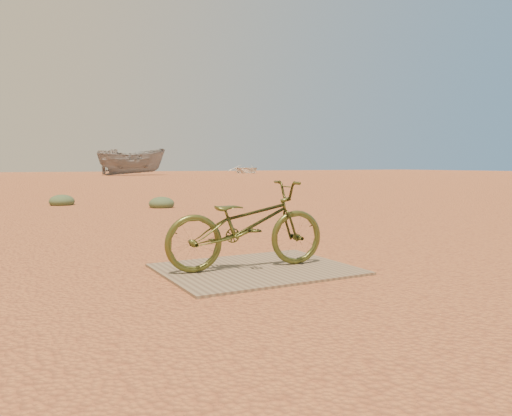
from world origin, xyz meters
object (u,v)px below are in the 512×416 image
boat_mid_right (132,162)px  bicycle (247,225)px  plywood_board (256,269)px  boat_far_right (246,169)px

boat_mid_right → bicycle: bearing=162.3°
bicycle → boat_mid_right: size_ratio=0.25×
plywood_board → boat_far_right: boat_far_right is taller
boat_mid_right → boat_far_right: size_ratio=1.34×
plywood_board → bicycle: 0.40m
plywood_board → bicycle: size_ratio=1.11×
bicycle → boat_mid_right: (8.58, 37.76, 0.73)m
bicycle → boat_far_right: bearing=-21.6°
boat_far_right → boat_mid_right: bearing=-154.1°
plywood_board → boat_mid_right: boat_mid_right is taller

